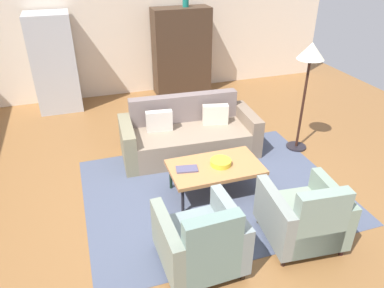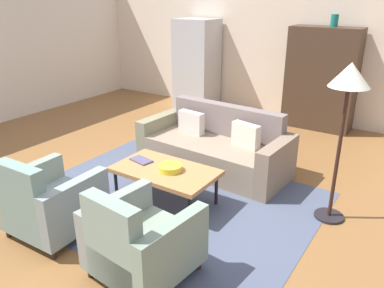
% 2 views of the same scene
% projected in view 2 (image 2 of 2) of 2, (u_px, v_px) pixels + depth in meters
% --- Properties ---
extents(ground_plane, '(10.41, 10.41, 0.00)m').
position_uv_depth(ground_plane, '(151.00, 199.00, 4.65)').
color(ground_plane, brown).
extents(wall_back, '(8.68, 0.12, 2.80)m').
position_uv_depth(wall_back, '(284.00, 45.00, 7.35)').
color(wall_back, beige).
rests_on(wall_back, ground).
extents(area_rug, '(3.40, 2.60, 0.01)m').
position_uv_depth(area_rug, '(168.00, 200.00, 4.63)').
color(area_rug, '#485066').
rests_on(area_rug, ground).
extents(couch, '(2.15, 1.01, 0.86)m').
position_uv_depth(couch, '(216.00, 148.00, 5.41)').
color(couch, gray).
rests_on(couch, ground).
extents(coffee_table, '(1.20, 0.70, 0.43)m').
position_uv_depth(coffee_table, '(165.00, 172.00, 4.45)').
color(coffee_table, black).
rests_on(coffee_table, ground).
extents(armchair_left, '(0.83, 0.83, 0.88)m').
position_uv_depth(armchair_left, '(49.00, 204.00, 3.87)').
color(armchair_left, '#2B2C1E').
rests_on(armchair_left, ground).
extents(armchair_right, '(0.87, 0.87, 0.88)m').
position_uv_depth(armchair_right, '(138.00, 244.00, 3.26)').
color(armchair_right, '#2D2511').
rests_on(armchair_right, ground).
extents(fruit_bowl, '(0.27, 0.27, 0.07)m').
position_uv_depth(fruit_bowl, '(170.00, 168.00, 4.38)').
color(fruit_bowl, gold).
rests_on(fruit_bowl, coffee_table).
extents(book_stack, '(0.30, 0.20, 0.02)m').
position_uv_depth(book_stack, '(141.00, 160.00, 4.64)').
color(book_stack, '#504B69').
rests_on(book_stack, coffee_table).
extents(cabinet, '(1.20, 0.51, 1.80)m').
position_uv_depth(cabinet, '(321.00, 79.00, 6.83)').
color(cabinet, '#412E20').
rests_on(cabinet, ground).
extents(vase_tall, '(0.13, 0.13, 0.20)m').
position_uv_depth(vase_tall, '(334.00, 21.00, 6.40)').
color(vase_tall, '#156E62').
rests_on(vase_tall, cabinet).
extents(refrigerator, '(0.80, 0.73, 1.85)m').
position_uv_depth(refrigerator, '(197.00, 65.00, 8.06)').
color(refrigerator, '#B7BABF').
rests_on(refrigerator, ground).
extents(floor_lamp, '(0.40, 0.40, 1.72)m').
position_uv_depth(floor_lamp, '(348.00, 91.00, 3.74)').
color(floor_lamp, black).
rests_on(floor_lamp, ground).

